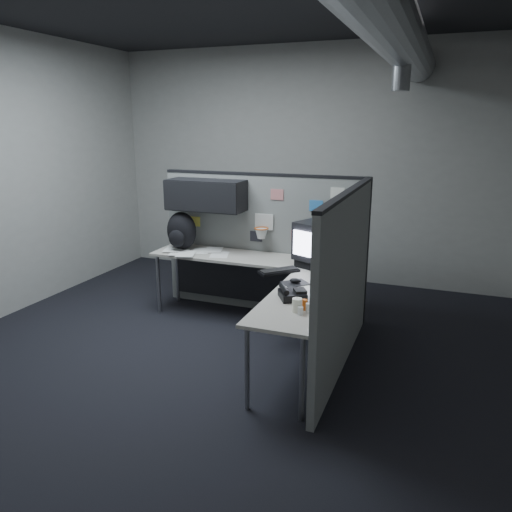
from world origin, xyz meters
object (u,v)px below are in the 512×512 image
at_px(desk, 263,276).
at_px(monitor, 319,244).
at_px(backpack, 181,232).
at_px(phone, 292,294).
at_px(keyboard, 279,271).

bearing_deg(desk, monitor, 19.05).
height_order(desk, backpack, backpack).
distance_m(monitor, phone, 1.06).
xyz_separation_m(monitor, keyboard, (-0.31, -0.37, -0.22)).
relative_size(monitor, phone, 1.77).
relative_size(monitor, backpack, 1.21).
height_order(desk, monitor, monitor).
relative_size(keyboard, backpack, 0.89).
xyz_separation_m(desk, monitor, (0.54, 0.19, 0.36)).
bearing_deg(monitor, keyboard, -152.08).
bearing_deg(monitor, backpack, 154.60).
bearing_deg(phone, monitor, 71.28).
xyz_separation_m(phone, backpack, (-1.71, 1.15, 0.18)).
distance_m(desk, phone, 1.04).
distance_m(monitor, keyboard, 0.53).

